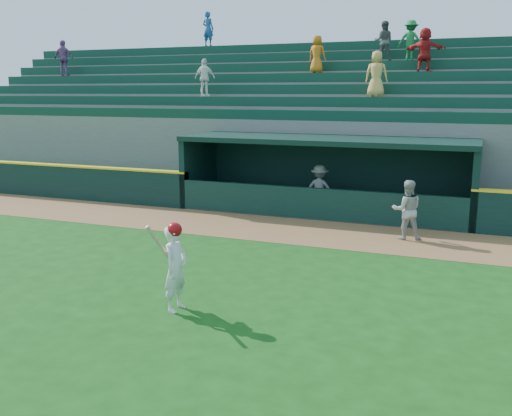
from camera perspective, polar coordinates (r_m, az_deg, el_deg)
The scene contains 9 objects.
ground at distance 11.94m, azimuth -2.88°, elevation -7.57°, with size 120.00×120.00×0.00m, color #124411.
warning_track at distance 16.33m, azimuth 4.30°, elevation -2.29°, with size 40.00×3.00×0.01m, color brown.
field_wall_left at distance 24.11m, azimuth -23.34°, elevation 2.73°, with size 15.50×0.30×1.20m, color black.
wall_stripe_left at distance 24.03m, azimuth -23.46°, elevation 4.21°, with size 15.50×0.32×0.06m, color yellow.
dugout_player_front at distance 15.76m, azimuth 14.85°, elevation -0.19°, with size 0.78×0.61×1.61m, color #A5A5A0.
dugout_player_inside at distance 18.75m, azimuth 6.36°, elevation 1.91°, with size 1.02×0.58×1.57m, color gray.
dugout at distance 19.02m, azimuth 7.19°, elevation 3.77°, with size 9.40×2.80×2.46m.
stands at distance 23.35m, azimuth 10.11°, elevation 7.67°, with size 34.50×6.25×7.53m.
batter_at_plate at distance 10.40m, azimuth -8.07°, elevation -5.78°, with size 0.54×0.74×1.65m.
Camera 1 is at (4.73, -10.24, 3.91)m, focal length 40.00 mm.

